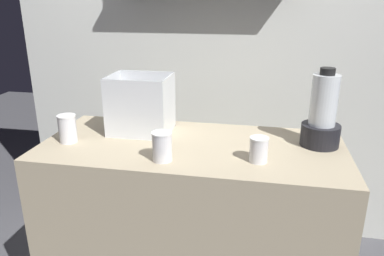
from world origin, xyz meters
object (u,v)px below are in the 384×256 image
(blender_pitcher, at_px, (322,117))
(juice_cup_carrot_left, at_px, (162,148))
(juice_cup_carrot_far_left, at_px, (68,130))
(carrot_display_bin, at_px, (141,114))
(juice_cup_mango_middle, at_px, (259,151))

(blender_pitcher, distance_m, juice_cup_carrot_left, 0.73)
(juice_cup_carrot_far_left, height_order, juice_cup_carrot_left, juice_cup_carrot_far_left)
(carrot_display_bin, distance_m, blender_pitcher, 0.86)
(blender_pitcher, bearing_deg, juice_cup_mango_middle, -138.91)
(juice_cup_carrot_far_left, height_order, juice_cup_mango_middle, juice_cup_carrot_far_left)
(blender_pitcher, height_order, juice_cup_carrot_left, blender_pitcher)
(blender_pitcher, bearing_deg, carrot_display_bin, 178.46)
(blender_pitcher, bearing_deg, juice_cup_carrot_left, -155.72)
(juice_cup_carrot_left, xyz_separation_m, juice_cup_mango_middle, (0.39, 0.06, -0.01))
(juice_cup_carrot_far_left, xyz_separation_m, juice_cup_carrot_left, (0.49, -0.12, -0.00))
(carrot_display_bin, bearing_deg, juice_cup_carrot_far_left, -145.49)
(carrot_display_bin, distance_m, juice_cup_mango_middle, 0.65)
(carrot_display_bin, xyz_separation_m, juice_cup_mango_middle, (0.59, -0.26, -0.04))
(carrot_display_bin, bearing_deg, juice_cup_mango_middle, -23.80)
(blender_pitcher, xyz_separation_m, juice_cup_carrot_far_left, (-1.15, -0.18, -0.08))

